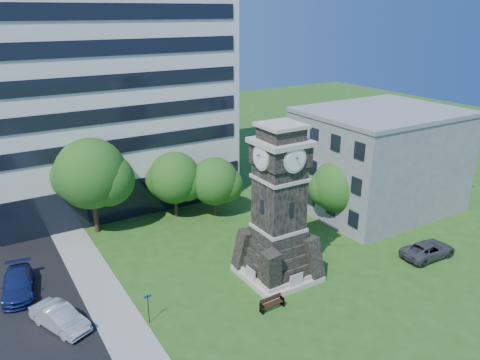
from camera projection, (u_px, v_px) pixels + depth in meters
ground at (259, 299)px, 33.89m from camera, size 160.00×160.00×0.00m
sidewalk at (109, 304)px, 33.27m from camera, size 3.00×70.00×0.06m
clock_tower at (279, 214)px, 35.15m from camera, size 5.40×5.40×12.22m
office_tall at (97, 67)px, 48.23m from camera, size 26.20×15.11×28.60m
office_low at (378, 159)px, 48.26m from camera, size 15.20×12.20×10.40m
car_street_mid at (60, 318)px, 30.62m from camera, size 3.37×4.85×1.51m
car_street_north at (18, 284)px, 34.32m from camera, size 2.95×5.53×1.53m
car_east_lot at (428, 250)px, 39.42m from camera, size 5.08×2.50×1.39m
park_bench at (271, 303)px, 32.60m from camera, size 1.84×0.49×0.95m
street_sign at (148, 305)px, 30.86m from camera, size 0.52×0.05×2.18m
tree_nw at (92, 176)px, 42.34m from camera, size 7.13×6.49×9.07m
tree_nc at (175, 179)px, 46.15m from camera, size 5.64×5.13×6.73m
tree_ne at (215, 183)px, 46.52m from camera, size 5.27×4.79×6.11m
tree_east at (339, 188)px, 44.47m from camera, size 5.65×5.14×6.54m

